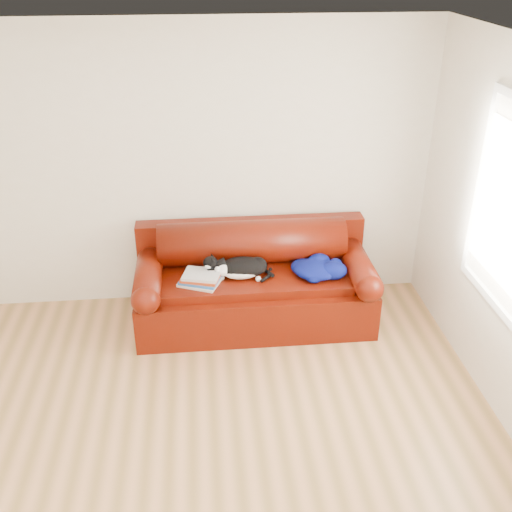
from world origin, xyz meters
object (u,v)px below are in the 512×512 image
(cat, at_px, (242,268))
(blanket, at_px, (318,268))
(book_stack, at_px, (201,278))
(sofa_base, at_px, (254,298))

(cat, relative_size, blanket, 1.30)
(cat, height_order, blanket, cat)
(book_stack, height_order, blanket, blanket)
(book_stack, bearing_deg, cat, 11.84)
(sofa_base, height_order, cat, cat)
(sofa_base, bearing_deg, book_stack, -163.86)
(book_stack, xyz_separation_m, cat, (0.36, 0.08, 0.04))
(sofa_base, distance_m, cat, 0.37)
(cat, distance_m, blanket, 0.67)
(sofa_base, bearing_deg, blanket, -8.97)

